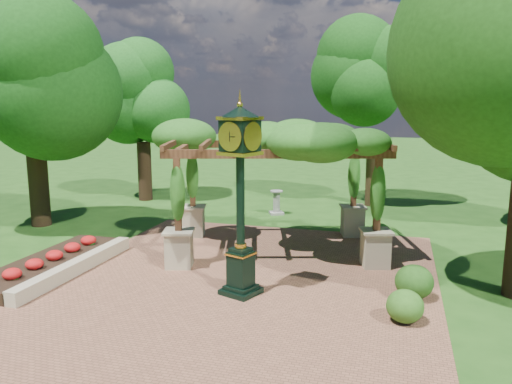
# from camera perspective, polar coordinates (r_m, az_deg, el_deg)

# --- Properties ---
(ground) EXTENTS (120.00, 120.00, 0.00)m
(ground) POSITION_cam_1_polar(r_m,az_deg,el_deg) (12.40, -3.28, -12.06)
(ground) COLOR #1E4714
(ground) RESTS_ON ground
(brick_plaza) EXTENTS (10.00, 12.00, 0.04)m
(brick_plaza) POSITION_cam_1_polar(r_m,az_deg,el_deg) (13.27, -1.83, -10.42)
(brick_plaza) COLOR brown
(brick_plaza) RESTS_ON ground
(border_wall) EXTENTS (0.35, 5.00, 0.40)m
(border_wall) POSITION_cam_1_polar(r_m,az_deg,el_deg) (14.81, -19.82, -8.08)
(border_wall) COLOR #C6B793
(border_wall) RESTS_ON ground
(flower_bed) EXTENTS (1.50, 5.00, 0.36)m
(flower_bed) POSITION_cam_1_polar(r_m,az_deg,el_deg) (15.35, -22.57, -7.71)
(flower_bed) COLOR red
(flower_bed) RESTS_ON ground
(pedestal_clock) EXTENTS (1.18, 1.18, 4.67)m
(pedestal_clock) POSITION_cam_1_polar(r_m,az_deg,el_deg) (11.85, -1.82, 0.98)
(pedestal_clock) COLOR black
(pedestal_clock) RESTS_ON brick_plaza
(pergola) EXTENTS (7.41, 5.73, 4.11)m
(pergola) POSITION_cam_1_polar(r_m,az_deg,el_deg) (15.53, 2.25, 5.31)
(pergola) COLOR tan
(pergola) RESTS_ON brick_plaza
(sundial) EXTENTS (0.75, 0.75, 1.02)m
(sundial) POSITION_cam_1_polar(r_m,az_deg,el_deg) (21.21, 2.36, -1.36)
(sundial) COLOR gray
(sundial) RESTS_ON ground
(shrub_front) EXTENTS (1.06, 1.06, 0.72)m
(shrub_front) POSITION_cam_1_polar(r_m,az_deg,el_deg) (11.39, 16.66, -12.39)
(shrub_front) COLOR #2C5C1A
(shrub_front) RESTS_ON brick_plaza
(shrub_mid) EXTENTS (0.96, 0.96, 0.82)m
(shrub_mid) POSITION_cam_1_polar(r_m,az_deg,el_deg) (12.74, 17.63, -9.75)
(shrub_mid) COLOR #204914
(shrub_mid) RESTS_ON brick_plaza
(shrub_back) EXTENTS (1.05, 1.05, 0.71)m
(shrub_back) POSITION_cam_1_polar(r_m,az_deg,el_deg) (17.09, 13.98, -4.68)
(shrub_back) COLOR #2E6A1E
(shrub_back) RESTS_ON brick_plaza
(tree_west_near) EXTENTS (4.65, 4.65, 8.56)m
(tree_west_near) POSITION_cam_1_polar(r_m,az_deg,el_deg) (20.63, -24.45, 12.59)
(tree_west_near) COLOR #312213
(tree_west_near) RESTS_ON ground
(tree_west_far) EXTENTS (3.93, 3.93, 7.28)m
(tree_west_far) POSITION_cam_1_polar(r_m,az_deg,el_deg) (24.56, -12.93, 10.63)
(tree_west_far) COLOR black
(tree_west_far) RESTS_ON ground
(tree_north) EXTENTS (3.76, 3.76, 8.20)m
(tree_north) POSITION_cam_1_polar(r_m,az_deg,el_deg) (23.30, 13.70, 12.15)
(tree_north) COLOR #382716
(tree_north) RESTS_ON ground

